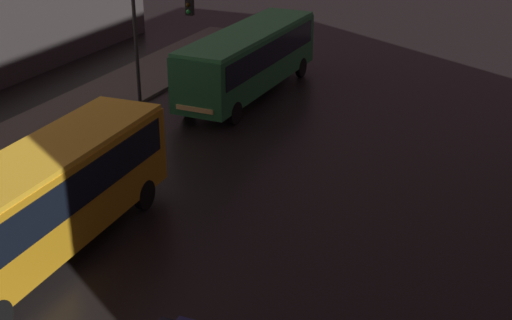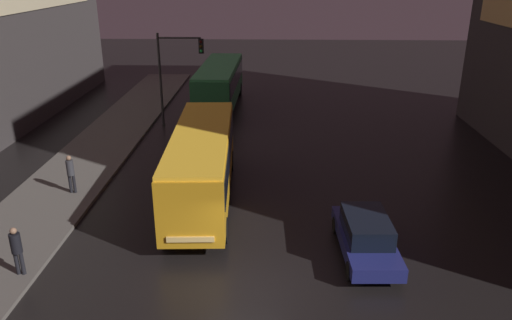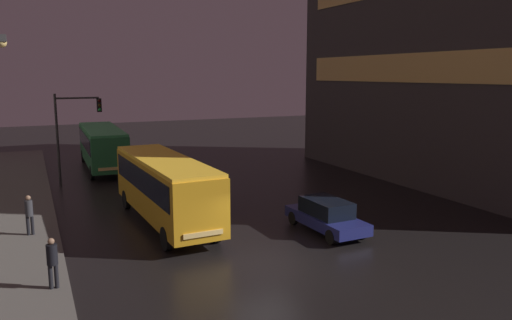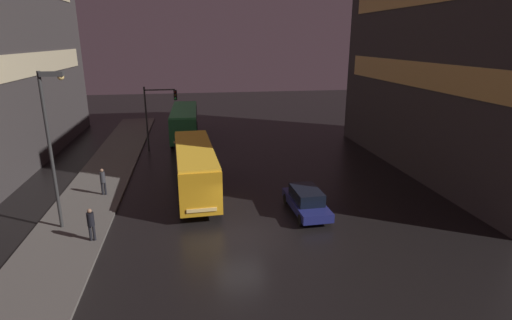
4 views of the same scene
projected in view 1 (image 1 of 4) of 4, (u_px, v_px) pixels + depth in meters
The scene contains 3 objects.
bus_near at pixel (43, 195), 20.13m from camera, with size 2.86×10.23×3.23m.
bus_far at pixel (249, 55), 33.74m from camera, with size 2.79×10.59×3.17m.
traffic_light_main at pixel (155, 28), 30.04m from camera, with size 2.94×0.35×5.95m.
Camera 1 is at (10.65, -7.35, 10.99)m, focal length 50.00 mm.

